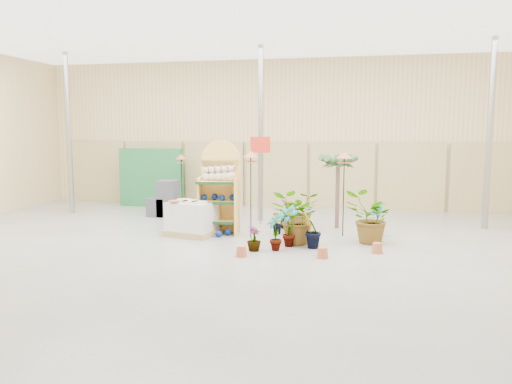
# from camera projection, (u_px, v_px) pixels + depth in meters

# --- Properties ---
(room) EXTENTS (15.20, 12.10, 4.70)m
(room) POSITION_uv_depth(u_px,v_px,m) (236.00, 137.00, 10.34)
(room) COLOR slate
(room) RESTS_ON ground
(display_shelf) EXTENTS (0.96, 0.68, 2.13)m
(display_shelf) POSITION_uv_depth(u_px,v_px,m) (220.00, 191.00, 11.44)
(display_shelf) COLOR #DCAC51
(display_shelf) RESTS_ON ground
(teddy_bears) EXTENTS (0.79, 0.22, 0.35)m
(teddy_bears) POSITION_uv_depth(u_px,v_px,m) (220.00, 175.00, 11.29)
(teddy_bears) COLOR beige
(teddy_bears) RESTS_ON display_shelf
(gazing_balls_shelf) EXTENTS (0.78, 0.27, 0.15)m
(gazing_balls_shelf) POSITION_uv_depth(u_px,v_px,m) (218.00, 197.00, 11.34)
(gazing_balls_shelf) COLOR navy
(gazing_balls_shelf) RESTS_ON display_shelf
(gazing_balls_floor) EXTENTS (0.63, 0.39, 0.15)m
(gazing_balls_floor) POSITION_uv_depth(u_px,v_px,m) (217.00, 233.00, 11.17)
(gazing_balls_floor) COLOR navy
(gazing_balls_floor) RESTS_ON ground
(pallet_stack) EXTENTS (1.23, 1.09, 0.79)m
(pallet_stack) POSITION_uv_depth(u_px,v_px,m) (192.00, 218.00, 11.24)
(pallet_stack) COLOR #9B8857
(pallet_stack) RESTS_ON ground
(charcoal_planters) EXTENTS (0.80, 0.50, 1.00)m
(charcoal_planters) POSITION_uv_depth(u_px,v_px,m) (165.00, 201.00, 13.67)
(charcoal_planters) COLOR #2D2E33
(charcoal_planters) RESTS_ON ground
(trellis_stock) EXTENTS (2.00, 0.30, 1.80)m
(trellis_stock) POSITION_uv_depth(u_px,v_px,m) (151.00, 177.00, 15.45)
(trellis_stock) COLOR #1D6132
(trellis_stock) RESTS_ON ground
(offer_sign) EXTENTS (0.50, 0.08, 2.20)m
(offer_sign) POSITION_uv_depth(u_px,v_px,m) (260.00, 162.00, 12.41)
(offer_sign) COLOR gray
(offer_sign) RESTS_ON ground
(bird_table_front) EXTENTS (0.34, 0.34, 1.91)m
(bird_table_front) POSITION_uv_depth(u_px,v_px,m) (251.00, 157.00, 10.96)
(bird_table_front) COLOR black
(bird_table_front) RESTS_ON ground
(bird_table_right) EXTENTS (0.34, 0.34, 1.89)m
(bird_table_right) POSITION_uv_depth(u_px,v_px,m) (344.00, 158.00, 10.96)
(bird_table_right) COLOR black
(bird_table_right) RESTS_ON ground
(bird_table_back) EXTENTS (0.34, 0.34, 1.67)m
(bird_table_back) POSITION_uv_depth(u_px,v_px,m) (181.00, 159.00, 14.44)
(bird_table_back) COLOR black
(bird_table_back) RESTS_ON ground
(palm) EXTENTS (0.70, 0.70, 1.88)m
(palm) POSITION_uv_depth(u_px,v_px,m) (338.00, 161.00, 11.89)
(palm) COLOR brown
(palm) RESTS_ON ground
(potted_plant_0) EXTENTS (0.54, 0.51, 0.85)m
(potted_plant_0) POSITION_uv_depth(u_px,v_px,m) (288.00, 226.00, 10.13)
(potted_plant_0) COLOR #274821
(potted_plant_0) RESTS_ON ground
(potted_plant_1) EXTENTS (0.50, 0.51, 0.73)m
(potted_plant_1) POSITION_uv_depth(u_px,v_px,m) (312.00, 231.00, 9.95)
(potted_plant_1) COLOR #274821
(potted_plant_1) RESTS_ON ground
(potted_plant_2) EXTENTS (1.21, 1.15, 1.07)m
(potted_plant_2) POSITION_uv_depth(u_px,v_px,m) (295.00, 219.00, 10.31)
(potted_plant_2) COLOR #274821
(potted_plant_2) RESTS_ON ground
(potted_plant_4) EXTENTS (0.45, 0.41, 0.71)m
(potted_plant_4) POSITION_uv_depth(u_px,v_px,m) (378.00, 220.00, 11.12)
(potted_plant_4) COLOR #274821
(potted_plant_4) RESTS_ON ground
(potted_plant_5) EXTENTS (0.36, 0.37, 0.52)m
(potted_plant_5) POSITION_uv_depth(u_px,v_px,m) (278.00, 223.00, 11.34)
(potted_plant_5) COLOR #274821
(potted_plant_5) RESTS_ON ground
(potted_plant_6) EXTENTS (1.00, 0.93, 0.92)m
(potted_plant_6) POSITION_uv_depth(u_px,v_px,m) (301.00, 211.00, 11.75)
(potted_plant_6) COLOR #274821
(potted_plant_6) RESTS_ON ground
(potted_plant_7) EXTENTS (0.36, 0.36, 0.48)m
(potted_plant_7) POSITION_uv_depth(u_px,v_px,m) (254.00, 239.00, 9.76)
(potted_plant_7) COLOR #274821
(potted_plant_7) RESTS_ON ground
(potted_plant_8) EXTENTS (0.45, 0.48, 0.76)m
(potted_plant_8) POSITION_uv_depth(u_px,v_px,m) (275.00, 231.00, 9.79)
(potted_plant_8) COLOR #274821
(potted_plant_8) RESTS_ON ground
(potted_plant_10) EXTENTS (1.24, 1.17, 1.09)m
(potted_plant_10) POSITION_uv_depth(u_px,v_px,m) (369.00, 218.00, 10.38)
(potted_plant_10) COLOR #274821
(potted_plant_10) RESTS_ON ground
(potted_plant_11) EXTENTS (0.42, 0.42, 0.69)m
(potted_plant_11) POSITION_uv_depth(u_px,v_px,m) (287.00, 214.00, 12.02)
(potted_plant_11) COLOR #274821
(potted_plant_11) RESTS_ON ground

